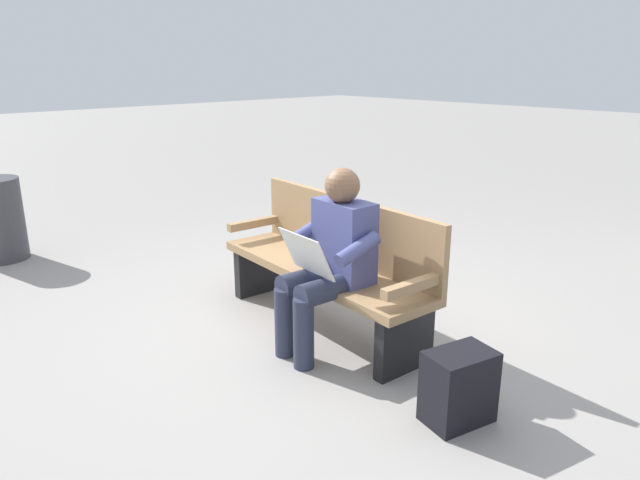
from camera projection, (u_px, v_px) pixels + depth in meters
The scene contains 4 objects.
ground_plane at pixel (322, 325), 4.14m from camera, with size 40.00×40.00×0.00m, color gray.
bench_near at pixel (330, 262), 4.05m from camera, with size 1.83×0.63×0.90m.
person_seated at pixel (330, 257), 3.65m from camera, with size 0.59×0.60×1.18m.
backpack at pixel (458, 387), 3.01m from camera, with size 0.33×0.39×0.39m.
Camera 1 is at (-2.76, 2.58, 1.81)m, focal length 32.76 mm.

